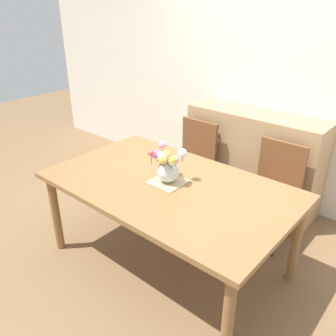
% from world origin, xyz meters
% --- Properties ---
extents(ground_plane, '(12.00, 12.00, 0.00)m').
position_xyz_m(ground_plane, '(0.00, 0.00, 0.00)').
color(ground_plane, brown).
extents(back_wall, '(7.00, 0.10, 2.80)m').
position_xyz_m(back_wall, '(0.00, 1.60, 1.40)').
color(back_wall, silver).
rests_on(back_wall, ground_plane).
extents(dining_table, '(1.87, 1.13, 0.75)m').
position_xyz_m(dining_table, '(0.00, 0.00, 0.68)').
color(dining_table, olive).
rests_on(dining_table, ground_plane).
extents(chair_left, '(0.42, 0.42, 0.90)m').
position_xyz_m(chair_left, '(-0.45, 0.91, 0.52)').
color(chair_left, brown).
rests_on(chair_left, ground_plane).
extents(chair_right, '(0.42, 0.42, 0.90)m').
position_xyz_m(chair_right, '(0.45, 0.91, 0.52)').
color(chair_right, brown).
rests_on(chair_right, ground_plane).
extents(dresser, '(1.40, 0.47, 1.00)m').
position_xyz_m(dresser, '(0.01, 1.33, 0.50)').
color(dresser, tan).
rests_on(dresser, ground_plane).
extents(placemat, '(0.25, 0.25, 0.01)m').
position_xyz_m(placemat, '(-0.01, 0.01, 0.75)').
color(placemat, tan).
rests_on(placemat, dining_table).
extents(flower_vase, '(0.25, 0.24, 0.28)m').
position_xyz_m(flower_vase, '(-0.02, 0.01, 0.89)').
color(flower_vase, silver).
rests_on(flower_vase, placemat).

